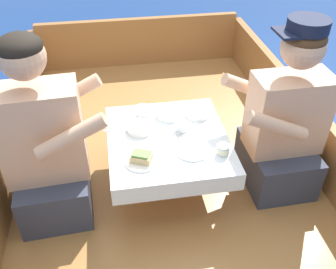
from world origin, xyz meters
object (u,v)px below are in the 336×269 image
person_port (47,149)px  coffee_cup_starboard (182,126)px  sandwich (141,157)px  coffee_cup_port (143,110)px  tin_can (223,150)px  person_starboard (284,125)px

person_port → coffee_cup_starboard: 0.73m
sandwich → coffee_cup_port: (0.05, 0.42, -0.00)m
coffee_cup_starboard → tin_can: (0.17, -0.24, -0.00)m
person_starboard → sandwich: size_ratio=8.02×
sandwich → person_port: bearing=168.2°
coffee_cup_port → coffee_cup_starboard: bearing=-44.1°
person_port → person_starboard: (1.26, 0.00, -0.00)m
coffee_cup_port → coffee_cup_starboard: 0.27m
tin_can → person_starboard: bearing=16.2°
sandwich → coffee_cup_starboard: size_ratio=1.35×
sandwich → coffee_cup_port: sandwich is taller
sandwich → tin_can: (0.42, -0.01, -0.00)m
person_starboard → coffee_cup_starboard: size_ratio=10.80×
sandwich → coffee_cup_starboard: (0.25, 0.23, -0.00)m
person_starboard → sandwich: bearing=6.1°
person_starboard → tin_can: person_starboard is taller
person_port → tin_can: (0.89, -0.10, -0.04)m
coffee_cup_starboard → tin_can: coffee_cup_starboard is taller
coffee_cup_starboard → tin_can: bearing=-54.0°
person_starboard → coffee_cup_port: size_ratio=9.94×
person_starboard → coffee_cup_starboard: person_starboard is taller
person_port → tin_can: size_ratio=15.12×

